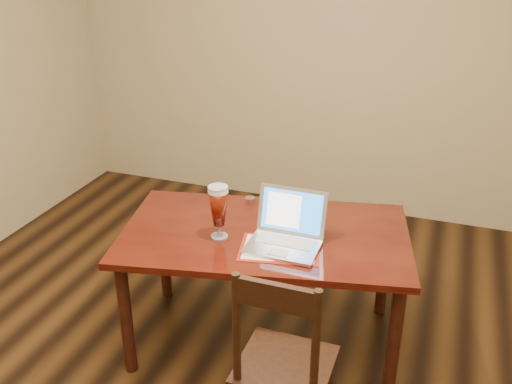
% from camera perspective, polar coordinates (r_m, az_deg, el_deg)
% --- Properties ---
extents(room_shell, '(4.51, 5.01, 2.71)m').
position_cam_1_polar(room_shell, '(2.13, -5.00, 13.37)').
color(room_shell, tan).
rests_on(room_shell, ground).
extents(dining_table, '(1.66, 1.14, 1.00)m').
position_cam_1_polar(dining_table, '(3.07, 0.81, -5.23)').
color(dining_table, '#4D150A').
rests_on(dining_table, ground).
extents(dining_chair, '(0.41, 0.39, 0.97)m').
position_cam_1_polar(dining_chair, '(2.59, 2.72, -16.95)').
color(dining_chair, black).
rests_on(dining_chair, ground).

